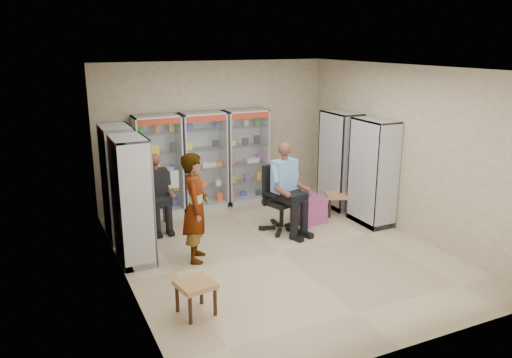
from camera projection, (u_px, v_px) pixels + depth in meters
name	position (u px, v px, depth m)	size (l,w,h in m)	color
floor	(279.00, 252.00, 8.31)	(6.00, 6.00, 0.00)	tan
room_shell	(281.00, 135.00, 7.78)	(5.02, 6.02, 3.01)	#C3B491
cabinet_back_left	(158.00, 166.00, 9.90)	(0.90, 0.50, 2.00)	#A5A7AC
cabinet_back_mid	(204.00, 161.00, 10.28)	(0.90, 0.50, 2.00)	silver
cabinet_back_right	(246.00, 156.00, 10.67)	(0.90, 0.50, 2.00)	#B4B7BC
cabinet_right_far	(340.00, 160.00, 10.34)	(0.50, 0.90, 2.00)	silver
cabinet_right_near	(373.00, 172.00, 9.38)	(0.50, 0.90, 2.00)	silver
cabinet_left_far	(119.00, 183.00, 8.71)	(0.50, 0.90, 2.00)	#BABCC2
cabinet_left_near	(132.00, 200.00, 7.74)	(0.50, 0.90, 2.00)	silver
wooden_chair	(157.00, 203.00, 9.30)	(0.42, 0.42, 0.94)	black
seated_customer	(157.00, 193.00, 9.20)	(0.44, 0.60, 1.34)	black
office_chair	(282.00, 198.00, 9.10)	(0.67, 0.67, 1.23)	black
seated_shopkeeper	(283.00, 190.00, 9.01)	(0.51, 0.71, 1.56)	#719DDF
pink_trunk	(309.00, 209.00, 9.61)	(0.53, 0.51, 0.51)	#A64283
tea_glass	(310.00, 194.00, 9.57)	(0.07, 0.07, 0.09)	#541C07
woven_stool_a	(337.00, 204.00, 10.03)	(0.44, 0.44, 0.44)	#A78746
woven_stool_b	(196.00, 298.00, 6.37)	(0.44, 0.44, 0.44)	#A27C44
standing_man	(196.00, 208.00, 7.79)	(0.64, 0.42, 1.75)	gray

